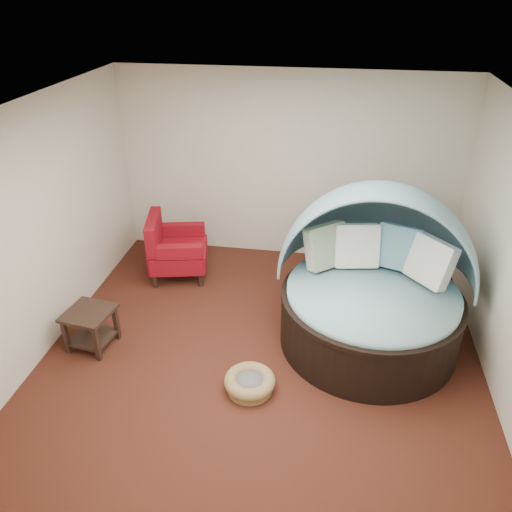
% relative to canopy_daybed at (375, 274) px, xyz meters
% --- Properties ---
extents(floor, '(5.00, 5.00, 0.00)m').
position_rel_canopy_daybed_xyz_m(floor, '(-1.22, -0.55, -0.89)').
color(floor, '#492014').
rests_on(floor, ground).
extents(wall_back, '(5.00, 0.00, 5.00)m').
position_rel_canopy_daybed_xyz_m(wall_back, '(-1.22, 1.95, 0.51)').
color(wall_back, beige).
rests_on(wall_back, floor).
extents(wall_front, '(5.00, 0.00, 5.00)m').
position_rel_canopy_daybed_xyz_m(wall_front, '(-1.22, -3.05, 0.51)').
color(wall_front, beige).
rests_on(wall_front, floor).
extents(wall_left, '(0.00, 5.00, 5.00)m').
position_rel_canopy_daybed_xyz_m(wall_left, '(-3.72, -0.55, 0.51)').
color(wall_left, beige).
rests_on(wall_left, floor).
extents(ceiling, '(5.00, 5.00, 0.00)m').
position_rel_canopy_daybed_xyz_m(ceiling, '(-1.22, -0.55, 1.91)').
color(ceiling, white).
rests_on(ceiling, wall_back).
extents(canopy_daybed, '(2.36, 2.25, 1.91)m').
position_rel_canopy_daybed_xyz_m(canopy_daybed, '(0.00, 0.00, 0.00)').
color(canopy_daybed, black).
rests_on(canopy_daybed, floor).
extents(pet_basket, '(0.58, 0.58, 0.19)m').
position_rel_canopy_daybed_xyz_m(pet_basket, '(-1.26, -1.14, -0.79)').
color(pet_basket, brown).
rests_on(pet_basket, floor).
extents(red_armchair, '(0.96, 0.96, 0.94)m').
position_rel_canopy_daybed_xyz_m(red_armchair, '(-2.74, 1.00, -0.45)').
color(red_armchair, black).
rests_on(red_armchair, floor).
extents(side_table, '(0.58, 0.58, 0.49)m').
position_rel_canopy_daybed_xyz_m(side_table, '(-3.22, -0.72, -0.57)').
color(side_table, black).
rests_on(side_table, floor).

